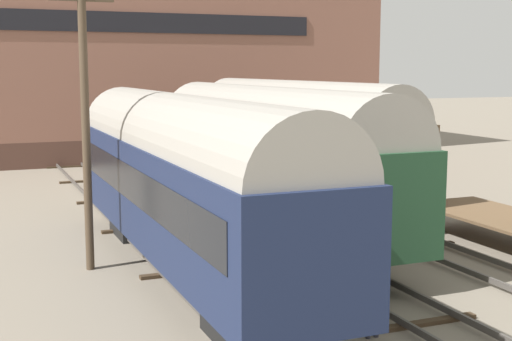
{
  "coord_description": "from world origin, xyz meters",
  "views": [
    {
      "loc": [
        -9.62,
        -16.07,
        5.86
      ],
      "look_at": [
        0.0,
        7.44,
        2.2
      ],
      "focal_mm": 50.0,
      "sensor_mm": 36.0,
      "label": 1
    }
  ],
  "objects_px": {
    "person_worker": "(373,295)",
    "utility_pole": "(85,114)",
    "train_car_green": "(266,152)",
    "train_car_navy": "(183,173)",
    "train_car_brown": "(293,132)"
  },
  "relations": [
    {
      "from": "train_car_navy",
      "to": "train_car_brown",
      "type": "xyz_separation_m",
      "value": [
        8.04,
        9.86,
        0.1
      ]
    },
    {
      "from": "train_car_navy",
      "to": "train_car_green",
      "type": "bearing_deg",
      "value": 41.1
    },
    {
      "from": "utility_pole",
      "to": "train_car_navy",
      "type": "bearing_deg",
      "value": -33.4
    },
    {
      "from": "train_car_navy",
      "to": "train_car_brown",
      "type": "bearing_deg",
      "value": 50.78
    },
    {
      "from": "train_car_navy",
      "to": "person_worker",
      "type": "height_order",
      "value": "train_car_navy"
    },
    {
      "from": "train_car_green",
      "to": "person_worker",
      "type": "height_order",
      "value": "train_car_green"
    },
    {
      "from": "train_car_green",
      "to": "person_worker",
      "type": "xyz_separation_m",
      "value": [
        -1.6,
        -9.69,
        -2.0
      ]
    },
    {
      "from": "train_car_navy",
      "to": "utility_pole",
      "type": "bearing_deg",
      "value": 146.6
    },
    {
      "from": "train_car_navy",
      "to": "train_car_brown",
      "type": "height_order",
      "value": "train_car_brown"
    },
    {
      "from": "person_worker",
      "to": "utility_pole",
      "type": "distance_m",
      "value": 9.84
    },
    {
      "from": "train_car_navy",
      "to": "person_worker",
      "type": "distance_m",
      "value": 6.93
    },
    {
      "from": "person_worker",
      "to": "utility_pole",
      "type": "height_order",
      "value": "utility_pole"
    },
    {
      "from": "train_car_brown",
      "to": "utility_pole",
      "type": "height_order",
      "value": "utility_pole"
    },
    {
      "from": "train_car_green",
      "to": "train_car_brown",
      "type": "xyz_separation_m",
      "value": [
        4.02,
        6.35,
        0.06
      ]
    },
    {
      "from": "train_car_brown",
      "to": "person_worker",
      "type": "height_order",
      "value": "train_car_brown"
    }
  ]
}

